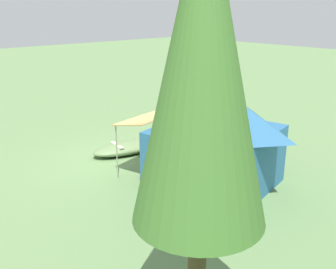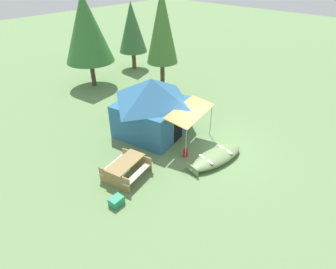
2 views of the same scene
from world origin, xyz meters
The scene contains 7 objects.
ground_plane centered at (0.00, 0.00, 0.00)m, with size 80.00×80.00×0.00m, color #668A53.
beached_rowboat centered at (-0.76, -0.70, 0.21)m, with size 3.08×1.57×0.40m.
canvas_cabin_tent centered at (-0.86, 3.05, 1.50)m, with size 3.88×4.78×2.88m.
picnic_table centered at (-4.06, 1.37, 0.46)m, with size 1.96×1.80×0.74m.
cooler_box centered at (-5.33, 0.42, 0.16)m, with size 0.49×0.38×0.33m, color #22865D.
fuel_can centered at (-1.35, 0.48, 0.18)m, with size 0.22×0.22×0.35m, color red.
pine_tree_back_left centered at (3.28, 6.32, 4.14)m, with size 1.94×1.94×6.37m.
Camera 1 is at (7.00, 9.77, 4.91)m, focal length 41.69 mm.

